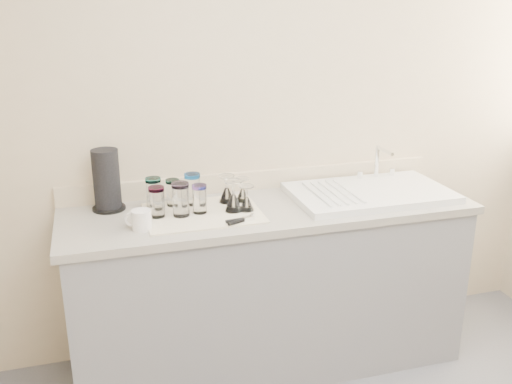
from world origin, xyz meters
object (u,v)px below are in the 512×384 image
object	(u,v)px
goblet_back_left	(227,193)
tumbler_magenta	(157,202)
tumbler_cyan	(173,192)
goblet_front_right	(247,202)
tumbler_purple	(193,189)
goblet_front_left	(233,201)
can_opener	(241,220)
tumbler_teal	(154,193)
tumbler_blue	(181,199)
tumbler_lavender	(200,199)
sink_unit	(370,192)
white_mug	(141,220)
goblet_back_right	(243,193)
paper_towel_roll	(107,181)

from	to	relation	value
goblet_back_left	tumbler_magenta	bearing A→B (deg)	-163.87
tumbler_cyan	goblet_front_right	bearing A→B (deg)	-27.34
tumbler_purple	goblet_front_left	xyz separation A→B (m)	(0.17, -0.15, -0.03)
tumbler_cyan	can_opener	xyz separation A→B (m)	(0.26, -0.31, -0.06)
goblet_back_left	goblet_front_left	bearing A→B (deg)	-89.37
tumbler_teal	goblet_back_left	distance (m)	0.36
tumbler_blue	tumbler_lavender	distance (m)	0.09
goblet_front_left	tumbler_purple	bearing A→B (deg)	138.79
tumbler_blue	goblet_front_right	bearing A→B (deg)	-3.61
sink_unit	goblet_front_right	size ratio (longest dim) A/B	6.47
goblet_front_left	can_opener	world-z (taller)	goblet_front_left
sink_unit	can_opener	xyz separation A→B (m)	(-0.75, -0.18, -0.00)
goblet_front_left	white_mug	size ratio (longest dim) A/B	1.14
tumbler_magenta	goblet_back_right	world-z (taller)	tumbler_magenta
tumbler_magenta	tumbler_blue	world-z (taller)	tumbler_blue
tumbler_blue	goblet_back_left	world-z (taller)	tumbler_blue
can_opener	paper_towel_roll	bearing A→B (deg)	147.58
tumbler_purple	goblet_back_right	xyz separation A→B (m)	(0.25, -0.03, -0.04)
goblet_back_left	can_opener	size ratio (longest dim) A/B	1.00
sink_unit	tumbler_magenta	xyz separation A→B (m)	(-1.11, -0.01, 0.06)
tumbler_magenta	tumbler_cyan	bearing A→B (deg)	54.64
tumbler_lavender	can_opener	distance (m)	0.24
tumbler_cyan	white_mug	size ratio (longest dim) A/B	1.00
tumbler_lavender	paper_towel_roll	xyz separation A→B (m)	(-0.42, 0.19, 0.07)
sink_unit	goblet_front_left	xyz separation A→B (m)	(-0.75, -0.03, 0.04)
tumbler_magenta	goblet_back_left	size ratio (longest dim) A/B	1.05
goblet_front_left	goblet_front_right	distance (m)	0.06
goblet_back_left	goblet_front_right	bearing A→B (deg)	-65.73
tumbler_teal	goblet_front_right	bearing A→B (deg)	-21.33
tumbler_blue	tumbler_cyan	bearing A→B (deg)	95.74
tumbler_blue	white_mug	bearing A→B (deg)	-153.31
tumbler_lavender	goblet_front_right	bearing A→B (deg)	-8.62
goblet_front_left	can_opener	bearing A→B (deg)	-91.97
tumbler_lavender	paper_towel_roll	bearing A→B (deg)	155.33
can_opener	paper_towel_roll	world-z (taller)	paper_towel_roll
goblet_back_left	goblet_back_right	bearing A→B (deg)	-6.14
sink_unit	goblet_front_left	world-z (taller)	sink_unit
tumbler_magenta	can_opener	xyz separation A→B (m)	(0.36, -0.18, -0.07)
tumbler_teal	tumbler_cyan	distance (m)	0.10
tumbler_purple	white_mug	world-z (taller)	tumbler_purple
sink_unit	tumbler_cyan	bearing A→B (deg)	172.94
tumbler_purple	goblet_back_right	world-z (taller)	tumbler_purple
tumbler_blue	goblet_front_left	size ratio (longest dim) A/B	1.06
white_mug	tumbler_purple	bearing A→B (deg)	40.80
tumbler_magenta	can_opener	distance (m)	0.41
tumbler_teal	tumbler_magenta	xyz separation A→B (m)	(-0.00, -0.13, -0.00)
tumbler_lavender	can_opener	world-z (taller)	tumbler_lavender
tumbler_magenta	goblet_front_right	size ratio (longest dim) A/B	1.16
tumbler_purple	goblet_front_right	xyz separation A→B (m)	(0.23, -0.16, -0.04)
tumbler_cyan	goblet_back_right	world-z (taller)	tumbler_cyan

